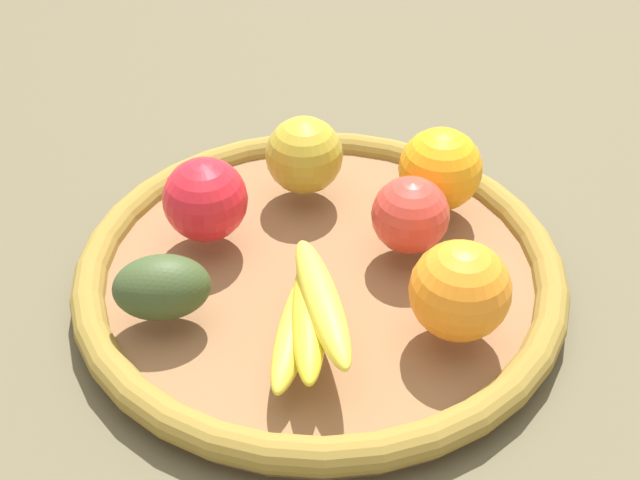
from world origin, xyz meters
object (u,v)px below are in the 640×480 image
(avocado, at_px, (162,287))
(banana_bunch, at_px, (310,313))
(orange_1, at_px, (460,291))
(apple_1, at_px, (205,199))
(orange_0, at_px, (440,169))
(apple_0, at_px, (410,215))
(apple_2, at_px, (304,155))

(avocado, bearing_deg, banana_bunch, -2.85)
(orange_1, height_order, apple_1, orange_1)
(orange_0, relative_size, apple_1, 1.03)
(avocado, xyz_separation_m, banana_bunch, (0.12, -0.01, -0.00))
(apple_0, bearing_deg, apple_1, -175.21)
(apple_2, relative_size, apple_1, 0.98)
(apple_2, xyz_separation_m, avocado, (-0.08, -0.20, -0.01))
(apple_2, bearing_deg, avocado, -111.89)
(orange_0, bearing_deg, banana_bunch, -113.29)
(apple_1, bearing_deg, apple_0, 4.79)
(orange_0, distance_m, apple_1, 0.22)
(orange_1, xyz_separation_m, apple_1, (-0.23, 0.08, -0.00))
(banana_bunch, relative_size, apple_1, 1.99)
(banana_bunch, bearing_deg, orange_0, 66.71)
(apple_0, height_order, apple_1, apple_1)
(banana_bunch, xyz_separation_m, orange_1, (0.12, 0.03, 0.01))
(orange_1, xyz_separation_m, orange_0, (-0.03, 0.17, -0.00))
(apple_0, relative_size, banana_bunch, 0.45)
(orange_0, xyz_separation_m, apple_1, (-0.21, -0.09, -0.00))
(banana_bunch, distance_m, orange_1, 0.12)
(apple_0, bearing_deg, orange_0, 73.58)
(apple_0, distance_m, orange_1, 0.11)
(banana_bunch, height_order, orange_0, orange_0)
(avocado, relative_size, banana_bunch, 0.52)
(banana_bunch, bearing_deg, apple_0, 63.27)
(apple_2, height_order, apple_0, apple_2)
(apple_0, relative_size, orange_1, 0.86)
(apple_2, height_order, apple_1, apple_1)
(avocado, xyz_separation_m, apple_0, (0.19, 0.12, 0.01))
(apple_0, height_order, banana_bunch, apple_0)
(apple_0, bearing_deg, banana_bunch, -116.73)
(banana_bunch, relative_size, orange_1, 1.89)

